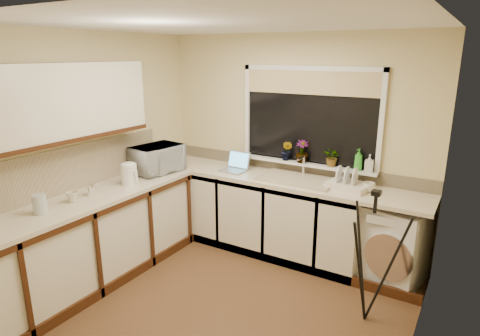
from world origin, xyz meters
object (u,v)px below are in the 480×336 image
object	(u,v)px
glass_jug	(40,204)
kettle	(129,175)
laptop	(235,166)
steel_jar	(91,190)
plant_d	(333,157)
microwave	(157,159)
plant_c	(302,151)
cup_back	(369,187)
washing_machine	(394,244)
cup_left	(72,197)
dish_rack	(348,186)
plant_b	(287,151)
soap_bottle_green	(358,160)
soap_bottle_clear	(369,163)
tripod	(370,258)

from	to	relation	value
glass_jug	kettle	bearing A→B (deg)	86.46
laptop	steel_jar	world-z (taller)	laptop
steel_jar	plant_d	xyz separation A→B (m)	(1.82, 1.70, 0.20)
microwave	plant_c	world-z (taller)	plant_c
plant_d	cup_back	size ratio (longest dim) A/B	1.68
washing_machine	plant_c	world-z (taller)	plant_c
cup_left	steel_jar	bearing A→B (deg)	91.33
dish_rack	plant_b	world-z (taller)	plant_b
laptop	plant_b	world-z (taller)	plant_b
dish_rack	cup_left	world-z (taller)	cup_left
soap_bottle_green	glass_jug	bearing A→B (deg)	-133.13
glass_jug	soap_bottle_green	bearing A→B (deg)	46.87
kettle	plant_d	size ratio (longest dim) A/B	1.05
dish_rack	soap_bottle_clear	size ratio (longest dim) A/B	2.24
steel_jar	cup_left	bearing A→B (deg)	-88.67
glass_jug	plant_d	size ratio (longest dim) A/B	0.84
kettle	cup_back	world-z (taller)	kettle
kettle	tripod	distance (m)	2.50
plant_b	plant_d	bearing A→B (deg)	2.45
plant_d	soap_bottle_green	distance (m)	0.28
steel_jar	soap_bottle_green	bearing A→B (deg)	38.95
plant_b	plant_c	distance (m)	0.18
glass_jug	plant_c	distance (m)	2.67
steel_jar	plant_c	bearing A→B (deg)	48.88
dish_rack	cup_back	xyz separation A→B (m)	(0.20, 0.01, 0.02)
kettle	soap_bottle_clear	size ratio (longest dim) A/B	1.17
soap_bottle_clear	cup_back	world-z (taller)	soap_bottle_clear
steel_jar	plant_c	xyz separation A→B (m)	(1.47, 1.69, 0.22)
laptop	steel_jar	bearing A→B (deg)	-113.40
plant_b	microwave	bearing A→B (deg)	-150.77
cup_left	cup_back	bearing A→B (deg)	37.04
cup_back	cup_left	size ratio (longest dim) A/B	1.15
plant_b	soap_bottle_clear	size ratio (longest dim) A/B	1.23
glass_jug	cup_back	xyz separation A→B (m)	(2.27, 2.04, -0.04)
laptop	plant_d	xyz separation A→B (m)	(1.09, 0.22, 0.20)
soap_bottle_green	cup_left	distance (m)	2.85
plant_d	cup_back	bearing A→B (deg)	-24.10
plant_d	cup_left	size ratio (longest dim) A/B	1.94
plant_d	soap_bottle_green	bearing A→B (deg)	-0.73
plant_d	soap_bottle_green	xyz separation A→B (m)	(0.28, -0.00, 0.01)
kettle	tripod	world-z (taller)	tripod
washing_machine	laptop	xyz separation A→B (m)	(-1.84, -0.04, 0.56)
soap_bottle_clear	cup_left	xyz separation A→B (m)	(-2.21, -1.90, -0.19)
dish_rack	steel_jar	xyz separation A→B (m)	(-2.07, -1.49, 0.02)
dish_rack	soap_bottle_green	size ratio (longest dim) A/B	1.81
washing_machine	laptop	world-z (taller)	laptop
laptop	tripod	bearing A→B (deg)	-19.85
cup_back	steel_jar	bearing A→B (deg)	-146.66
plant_d	soap_bottle_green	world-z (taller)	soap_bottle_green
tripod	cup_left	world-z (taller)	tripod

